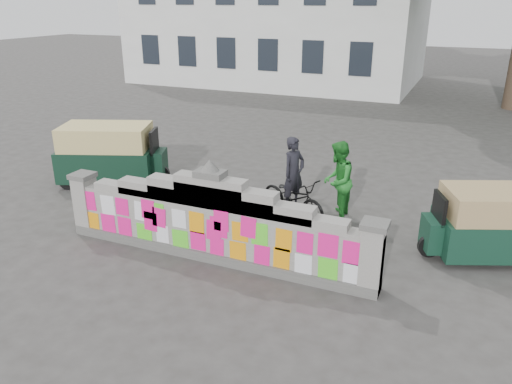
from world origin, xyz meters
TOP-DOWN VIEW (x-y plane):
  - ground at (0.00, 0.00)m, footprint 100.00×100.00m
  - parapet_wall at (-0.00, -0.01)m, footprint 6.48×0.44m
  - building at (-7.00, 21.98)m, footprint 16.00×10.00m
  - cyclist_bike at (0.76, 2.45)m, footprint 1.96×1.35m
  - cyclist_rider at (0.76, 2.45)m, footprint 0.61×0.71m
  - pedestrian at (1.67, 2.83)m, footprint 0.71×0.90m
  - rickshaw_left at (-4.53, 2.70)m, footprint 2.97×2.14m
  - rickshaw_right at (4.87, 2.19)m, footprint 2.58×1.90m

SIDE VIEW (x-z plane):
  - ground at x=0.00m, z-range 0.00..0.00m
  - cyclist_bike at x=0.76m, z-range 0.00..0.98m
  - rickshaw_right at x=4.87m, z-range 0.03..1.41m
  - parapet_wall at x=0.00m, z-range -0.26..1.75m
  - cyclist_rider at x=0.76m, z-range 0.00..1.65m
  - rickshaw_left at x=-4.53m, z-range 0.03..1.63m
  - pedestrian at x=1.67m, z-range 0.00..1.80m
  - building at x=-7.00m, z-range -0.44..8.46m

